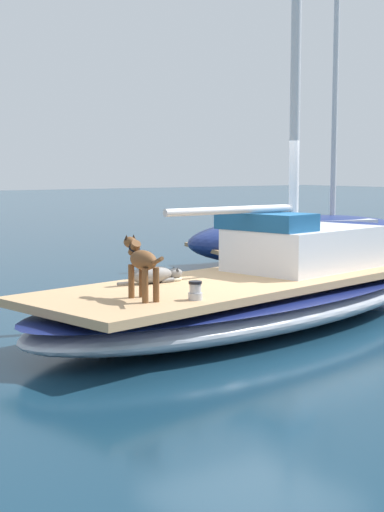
# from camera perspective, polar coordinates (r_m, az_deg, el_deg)

# --- Properties ---
(ground_plane) EXTENTS (120.00, 120.00, 0.00)m
(ground_plane) POSITION_cam_1_polar(r_m,az_deg,el_deg) (10.38, 4.48, -5.17)
(ground_plane) COLOR #143347
(sailboat_main) EXTENTS (3.63, 7.54, 0.66)m
(sailboat_main) POSITION_cam_1_polar(r_m,az_deg,el_deg) (10.32, 4.50, -3.35)
(sailboat_main) COLOR #B2B7C1
(sailboat_main) RESTS_ON ground
(cabin_house) EXTENTS (1.73, 2.42, 0.84)m
(cabin_house) POSITION_cam_1_polar(r_m,az_deg,el_deg) (11.10, 8.20, 0.81)
(cabin_house) COLOR silver
(cabin_house) RESTS_ON sailboat_main
(dog_grey) EXTENTS (0.29, 0.95, 0.22)m
(dog_grey) POSITION_cam_1_polar(r_m,az_deg,el_deg) (9.68, -2.91, -1.41)
(dog_grey) COLOR gray
(dog_grey) RESTS_ON sailboat_main
(dog_brown) EXTENTS (0.94, 0.29, 0.70)m
(dog_brown) POSITION_cam_1_polar(r_m,az_deg,el_deg) (8.45, -3.80, -0.44)
(dog_brown) COLOR brown
(dog_brown) RESTS_ON sailboat_main
(deck_winch) EXTENTS (0.16, 0.16, 0.21)m
(deck_winch) POSITION_cam_1_polar(r_m,az_deg,el_deg) (8.44, 0.25, -2.65)
(deck_winch) COLOR #B7B7BC
(deck_winch) RESTS_ON sailboat_main
(coiled_rope) EXTENTS (0.32, 0.32, 0.04)m
(coiled_rope) POSITION_cam_1_polar(r_m,az_deg,el_deg) (9.93, -1.69, -1.69)
(coiled_rope) COLOR beige
(coiled_rope) RESTS_ON sailboat_main
(moored_boat_port_side) EXTENTS (3.93, 6.13, 5.79)m
(moored_boat_port_side) POSITION_cam_1_polar(r_m,az_deg,el_deg) (16.80, 8.79, 1.28)
(moored_boat_port_side) COLOR navy
(moored_boat_port_side) RESTS_ON ground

